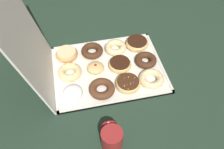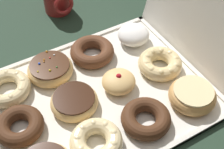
# 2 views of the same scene
# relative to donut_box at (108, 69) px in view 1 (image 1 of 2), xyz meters

# --- Properties ---
(ground_plane) EXTENTS (3.00, 3.00, 0.00)m
(ground_plane) POSITION_rel_donut_box_xyz_m (0.00, 0.00, -0.01)
(ground_plane) COLOR #233828
(donut_box) EXTENTS (0.41, 0.54, 0.01)m
(donut_box) POSITION_rel_donut_box_xyz_m (0.00, 0.00, 0.00)
(donut_box) COLOR silver
(donut_box) RESTS_ON ground
(box_lid_open) EXTENTS (0.41, 0.13, 0.52)m
(box_lid_open) POSITION_rel_donut_box_xyz_m (0.00, 0.33, 0.26)
(box_lid_open) COLOR silver
(box_lid_open) RESTS_ON ground
(cruller_donut_0) EXTENTS (0.12, 0.12, 0.04)m
(cruller_donut_0) POSITION_rel_donut_box_xyz_m (-0.12, -0.18, 0.02)
(cruller_donut_0) COLOR beige
(cruller_donut_0) RESTS_ON donut_box
(chocolate_cake_ring_donut_1) EXTENTS (0.11, 0.11, 0.03)m
(chocolate_cake_ring_donut_1) POSITION_rel_donut_box_xyz_m (0.00, -0.19, 0.02)
(chocolate_cake_ring_donut_1) COLOR #472816
(chocolate_cake_ring_donut_1) RESTS_ON donut_box
(chocolate_frosted_donut_2) EXTENTS (0.12, 0.12, 0.04)m
(chocolate_frosted_donut_2) POSITION_rel_donut_box_xyz_m (0.13, -0.18, 0.03)
(chocolate_frosted_donut_2) COLOR #E5B770
(chocolate_frosted_donut_2) RESTS_ON donut_box
(sprinkle_donut_3) EXTENTS (0.12, 0.12, 0.04)m
(sprinkle_donut_3) POSITION_rel_donut_box_xyz_m (-0.13, -0.07, 0.02)
(sprinkle_donut_3) COLOR #E5B770
(sprinkle_donut_3) RESTS_ON donut_box
(chocolate_frosted_donut_4) EXTENTS (0.11, 0.11, 0.04)m
(chocolate_frosted_donut_4) POSITION_rel_donut_box_xyz_m (-0.00, -0.06, 0.02)
(chocolate_frosted_donut_4) COLOR #E5B770
(chocolate_frosted_donut_4) RESTS_ON donut_box
(cruller_donut_5) EXTENTS (0.11, 0.11, 0.04)m
(cruller_donut_5) POSITION_rel_donut_box_xyz_m (0.12, -0.06, 0.02)
(cruller_donut_5) COLOR beige
(cruller_donut_5) RESTS_ON donut_box
(chocolate_cake_ring_donut_6) EXTENTS (0.12, 0.12, 0.04)m
(chocolate_cake_ring_donut_6) POSITION_rel_donut_box_xyz_m (-0.13, 0.06, 0.02)
(chocolate_cake_ring_donut_6) COLOR #59331E
(chocolate_cake_ring_donut_6) RESTS_ON donut_box
(jelly_filled_donut_7) EXTENTS (0.08, 0.08, 0.05)m
(jelly_filled_donut_7) POSITION_rel_donut_box_xyz_m (-0.00, 0.06, 0.03)
(jelly_filled_donut_7) COLOR #E5B770
(jelly_filled_donut_7) RESTS_ON donut_box
(chocolate_cake_ring_donut_8) EXTENTS (0.11, 0.11, 0.03)m
(chocolate_cake_ring_donut_8) POSITION_rel_donut_box_xyz_m (0.12, 0.06, 0.02)
(chocolate_cake_ring_donut_8) COLOR #472816
(chocolate_cake_ring_donut_8) RESTS_ON donut_box
(powdered_filled_donut_9) EXTENTS (0.09, 0.09, 0.05)m
(powdered_filled_donut_9) POSITION_rel_donut_box_xyz_m (-0.13, 0.19, 0.03)
(powdered_filled_donut_9) COLOR white
(powdered_filled_donut_9) RESTS_ON donut_box
(cruller_donut_10) EXTENTS (0.12, 0.12, 0.04)m
(cruller_donut_10) POSITION_rel_donut_box_xyz_m (0.00, 0.19, 0.02)
(cruller_donut_10) COLOR #EACC8C
(cruller_donut_10) RESTS_ON donut_box
(glazed_ring_donut_11) EXTENTS (0.11, 0.11, 0.04)m
(glazed_ring_donut_11) POSITION_rel_donut_box_xyz_m (0.13, 0.19, 0.03)
(glazed_ring_donut_11) COLOR tan
(glazed_ring_donut_11) RESTS_ON donut_box
(coffee_mug) EXTENTS (0.10, 0.08, 0.09)m
(coffee_mug) POSITION_rel_donut_box_xyz_m (-0.38, 0.07, 0.04)
(coffee_mug) COLOR maroon
(coffee_mug) RESTS_ON ground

